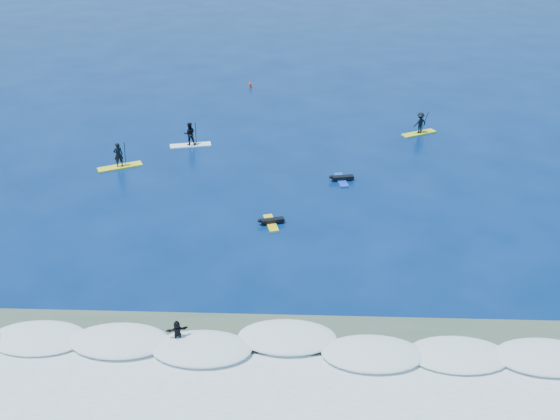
{
  "coord_description": "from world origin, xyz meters",
  "views": [
    {
      "loc": [
        1.47,
        -32.67,
        20.16
      ],
      "look_at": [
        0.24,
        2.42,
        0.6
      ],
      "focal_mm": 40.0,
      "sensor_mm": 36.0,
      "label": 1
    }
  ],
  "objects_px": {
    "sup_paddler_center": "(190,136)",
    "prone_paddler_near": "(271,222)",
    "wave_surfer": "(177,333)",
    "sup_paddler_right": "(420,124)",
    "sup_paddler_left": "(119,159)",
    "prone_paddler_far": "(341,179)",
    "marker_buoy": "(250,85)"
  },
  "relations": [
    {
      "from": "sup_paddler_left",
      "to": "sup_paddler_right",
      "type": "relative_size",
      "value": 1.06
    },
    {
      "from": "wave_surfer",
      "to": "sup_paddler_left",
      "type": "bearing_deg",
      "value": 93.94
    },
    {
      "from": "sup_paddler_left",
      "to": "sup_paddler_right",
      "type": "xyz_separation_m",
      "value": [
        23.74,
        7.54,
        0.13
      ]
    },
    {
      "from": "sup_paddler_center",
      "to": "marker_buoy",
      "type": "bearing_deg",
      "value": 63.81
    },
    {
      "from": "sup_paddler_left",
      "to": "wave_surfer",
      "type": "xyz_separation_m",
      "value": [
        7.97,
        -19.65,
        -0.01
      ]
    },
    {
      "from": "sup_paddler_center",
      "to": "sup_paddler_right",
      "type": "height_order",
      "value": "sup_paddler_center"
    },
    {
      "from": "prone_paddler_far",
      "to": "wave_surfer",
      "type": "relative_size",
      "value": 1.35
    },
    {
      "from": "sup_paddler_center",
      "to": "marker_buoy",
      "type": "relative_size",
      "value": 5.14
    },
    {
      "from": "prone_paddler_far",
      "to": "wave_surfer",
      "type": "xyz_separation_m",
      "value": [
        -8.7,
        -17.97,
        0.55
      ]
    },
    {
      "from": "sup_paddler_left",
      "to": "sup_paddler_center",
      "type": "bearing_deg",
      "value": 16.86
    },
    {
      "from": "sup_paddler_center",
      "to": "sup_paddler_right",
      "type": "relative_size",
      "value": 1.09
    },
    {
      "from": "sup_paddler_center",
      "to": "sup_paddler_right",
      "type": "xyz_separation_m",
      "value": [
        19.06,
        3.25,
        -0.02
      ]
    },
    {
      "from": "sup_paddler_center",
      "to": "prone_paddler_far",
      "type": "height_order",
      "value": "sup_paddler_center"
    },
    {
      "from": "sup_paddler_center",
      "to": "prone_paddler_near",
      "type": "relative_size",
      "value": 1.52
    },
    {
      "from": "sup_paddler_center",
      "to": "prone_paddler_near",
      "type": "bearing_deg",
      "value": -72.24
    },
    {
      "from": "prone_paddler_far",
      "to": "wave_surfer",
      "type": "bearing_deg",
      "value": 144.03
    },
    {
      "from": "sup_paddler_left",
      "to": "wave_surfer",
      "type": "height_order",
      "value": "sup_paddler_left"
    },
    {
      "from": "prone_paddler_near",
      "to": "wave_surfer",
      "type": "height_order",
      "value": "wave_surfer"
    },
    {
      "from": "marker_buoy",
      "to": "sup_paddler_left",
      "type": "bearing_deg",
      "value": -113.39
    },
    {
      "from": "prone_paddler_far",
      "to": "sup_paddler_left",
      "type": "bearing_deg",
      "value": 74.11
    },
    {
      "from": "sup_paddler_left",
      "to": "prone_paddler_far",
      "type": "relative_size",
      "value": 1.41
    },
    {
      "from": "wave_surfer",
      "to": "marker_buoy",
      "type": "xyz_separation_m",
      "value": [
        0.44,
        39.11,
        -0.42
      ]
    },
    {
      "from": "prone_paddler_near",
      "to": "wave_surfer",
      "type": "relative_size",
      "value": 1.29
    },
    {
      "from": "sup_paddler_center",
      "to": "prone_paddler_far",
      "type": "distance_m",
      "value": 13.41
    },
    {
      "from": "sup_paddler_center",
      "to": "wave_surfer",
      "type": "relative_size",
      "value": 1.96
    },
    {
      "from": "sup_paddler_left",
      "to": "prone_paddler_near",
      "type": "height_order",
      "value": "sup_paddler_left"
    },
    {
      "from": "wave_surfer",
      "to": "marker_buoy",
      "type": "distance_m",
      "value": 39.12
    },
    {
      "from": "sup_paddler_center",
      "to": "marker_buoy",
      "type": "height_order",
      "value": "sup_paddler_center"
    },
    {
      "from": "sup_paddler_right",
      "to": "wave_surfer",
      "type": "bearing_deg",
      "value": -147.02
    },
    {
      "from": "sup_paddler_left",
      "to": "prone_paddler_near",
      "type": "xyz_separation_m",
      "value": [
        11.86,
        -8.06,
        -0.57
      ]
    },
    {
      "from": "prone_paddler_near",
      "to": "prone_paddler_far",
      "type": "bearing_deg",
      "value": -51.99
    },
    {
      "from": "marker_buoy",
      "to": "sup_paddler_center",
      "type": "bearing_deg",
      "value": -103.81
    }
  ]
}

